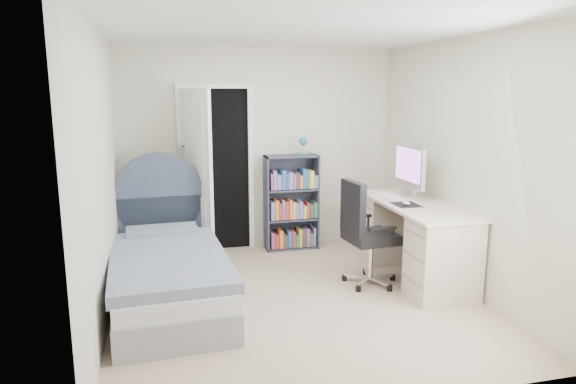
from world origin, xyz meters
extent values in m
cube|color=tan|center=(0.00, 0.00, -0.03)|extent=(3.40, 3.60, 0.05)
cube|color=white|center=(0.00, 0.00, 2.52)|extent=(3.40, 3.60, 0.05)
cube|color=beige|center=(0.00, 1.82, 1.25)|extent=(3.40, 0.05, 2.50)
cube|color=beige|center=(0.00, -1.82, 1.25)|extent=(3.40, 0.05, 2.50)
cube|color=beige|center=(-1.72, 0.00, 1.25)|extent=(0.05, 3.60, 2.50)
cube|color=beige|center=(1.72, 0.00, 1.25)|extent=(0.05, 3.60, 2.50)
cube|color=black|center=(-0.55, 1.80, 1.00)|extent=(0.80, 0.01, 2.00)
cube|color=white|center=(-0.98, 1.77, 1.00)|extent=(0.06, 0.06, 2.00)
cube|color=white|center=(-0.12, 1.77, 1.00)|extent=(0.06, 0.06, 2.00)
cube|color=white|center=(-0.55, 1.77, 2.03)|extent=(0.92, 0.06, 0.06)
cube|color=white|center=(-0.82, 1.39, 1.00)|extent=(0.30, 0.77, 2.00)
cube|color=gray|center=(-1.18, 0.16, 0.13)|extent=(1.10, 2.11, 0.27)
cube|color=silver|center=(-1.18, 0.16, 0.34)|extent=(1.07, 2.07, 0.16)
cube|color=gray|center=(-1.18, 0.06, 0.46)|extent=(1.12, 1.81, 0.10)
cube|color=gray|center=(-1.23, 0.90, 0.48)|extent=(0.76, 0.45, 0.12)
cube|color=#394458|center=(-1.25, 1.23, 0.41)|extent=(0.98, 0.12, 0.82)
cylinder|color=#394458|center=(-1.25, 1.23, 0.82)|extent=(0.98, 0.12, 0.98)
cylinder|color=tan|center=(-1.40, 1.44, 0.24)|extent=(0.04, 0.04, 0.49)
cylinder|color=tan|center=(-1.40, 1.77, 0.24)|extent=(0.04, 0.04, 0.49)
cylinder|color=tan|center=(-1.07, 1.44, 0.24)|extent=(0.04, 0.04, 0.49)
cylinder|color=tan|center=(-1.07, 1.77, 0.24)|extent=(0.04, 0.04, 0.49)
cube|color=tan|center=(-1.23, 1.60, 0.47)|extent=(0.39, 0.39, 0.03)
cube|color=tan|center=(-1.23, 1.60, 0.17)|extent=(0.35, 0.35, 0.02)
cube|color=#B24C33|center=(-1.28, 1.60, 0.50)|extent=(0.16, 0.22, 0.03)
cube|color=#3F598C|center=(-1.28, 1.60, 0.53)|extent=(0.15, 0.21, 0.03)
cube|color=#D8CC7F|center=(-1.28, 1.60, 0.56)|extent=(0.14, 0.20, 0.03)
cylinder|color=silver|center=(-0.99, 1.70, 0.01)|extent=(0.20, 0.20, 0.02)
cylinder|color=silver|center=(-0.99, 1.70, 0.69)|extent=(0.02, 0.02, 1.37)
sphere|color=silver|center=(-0.93, 1.66, 1.35)|extent=(0.08, 0.08, 0.08)
cube|color=#3B4051|center=(0.04, 1.60, 0.59)|extent=(0.02, 0.29, 1.19)
cube|color=#3B4051|center=(0.68, 1.60, 0.59)|extent=(0.02, 0.29, 1.19)
cube|color=#3B4051|center=(0.36, 1.60, 1.18)|extent=(0.67, 0.29, 0.02)
cube|color=#3B4051|center=(0.36, 1.60, 0.01)|extent=(0.67, 0.29, 0.02)
cube|color=#3B4051|center=(0.36, 1.74, 0.59)|extent=(0.67, 0.01, 1.19)
cube|color=#3B4051|center=(0.36, 1.60, 0.38)|extent=(0.63, 0.27, 0.02)
cube|color=#3B4051|center=(0.36, 1.60, 0.76)|extent=(0.63, 0.27, 0.02)
cylinder|color=teal|center=(0.50, 1.60, 1.20)|extent=(0.11, 0.11, 0.02)
cylinder|color=silver|center=(0.50, 1.60, 1.27)|extent=(0.02, 0.02, 0.15)
sphere|color=teal|center=(0.50, 1.57, 1.36)|extent=(0.10, 0.10, 0.10)
cube|color=#994C7F|center=(0.10, 1.58, 0.13)|extent=(0.04, 0.20, 0.20)
cube|color=#B23333|center=(0.15, 1.58, 0.12)|extent=(0.05, 0.20, 0.18)
cube|color=orange|center=(0.21, 1.58, 0.14)|extent=(0.05, 0.20, 0.22)
cube|color=#3F3F3F|center=(0.26, 1.58, 0.11)|extent=(0.05, 0.20, 0.17)
cube|color=#335999|center=(0.32, 1.58, 0.13)|extent=(0.05, 0.20, 0.21)
cube|color=#B23333|center=(0.37, 1.58, 0.13)|extent=(0.04, 0.20, 0.21)
cube|color=#337F4C|center=(0.41, 1.58, 0.11)|extent=(0.04, 0.20, 0.15)
cube|color=#D8BF4C|center=(0.46, 1.58, 0.14)|extent=(0.04, 0.20, 0.23)
cube|color=#3F3F3F|center=(0.50, 1.58, 0.15)|extent=(0.04, 0.20, 0.24)
cube|color=#994C7F|center=(0.55, 1.58, 0.14)|extent=(0.05, 0.20, 0.23)
cube|color=#337F4C|center=(0.60, 1.58, 0.11)|extent=(0.04, 0.20, 0.17)
cube|color=#7F72B2|center=(0.64, 1.58, 0.15)|extent=(0.03, 0.20, 0.24)
cube|color=#7F72B2|center=(0.10, 1.58, 0.51)|extent=(0.05, 0.20, 0.22)
cube|color=orange|center=(0.15, 1.58, 0.52)|extent=(0.05, 0.20, 0.24)
cube|color=#B23333|center=(0.20, 1.58, 0.50)|extent=(0.03, 0.20, 0.20)
cube|color=#7F72B2|center=(0.23, 1.58, 0.52)|extent=(0.03, 0.20, 0.24)
cube|color=#B23333|center=(0.28, 1.58, 0.51)|extent=(0.05, 0.20, 0.22)
cube|color=orange|center=(0.33, 1.58, 0.52)|extent=(0.03, 0.20, 0.24)
cube|color=#D8BF4C|center=(0.37, 1.58, 0.50)|extent=(0.04, 0.20, 0.21)
cube|color=#7F72B2|center=(0.41, 1.58, 0.50)|extent=(0.04, 0.20, 0.20)
cube|color=#7F72B2|center=(0.46, 1.58, 0.51)|extent=(0.04, 0.20, 0.22)
cube|color=#D8BF4C|center=(0.51, 1.58, 0.48)|extent=(0.05, 0.20, 0.16)
cube|color=#B23333|center=(0.56, 1.58, 0.50)|extent=(0.03, 0.20, 0.19)
cube|color=#3F3F3F|center=(0.60, 1.58, 0.49)|extent=(0.05, 0.20, 0.17)
cube|color=#337F4C|center=(0.65, 1.58, 0.50)|extent=(0.04, 0.20, 0.20)
cube|color=#994C7F|center=(0.09, 1.58, 0.88)|extent=(0.02, 0.20, 0.20)
cube|color=#7F72B2|center=(0.13, 1.58, 0.90)|extent=(0.04, 0.20, 0.23)
cube|color=#7F72B2|center=(0.18, 1.58, 0.87)|extent=(0.05, 0.20, 0.18)
cube|color=#335999|center=(0.24, 1.58, 0.90)|extent=(0.06, 0.20, 0.24)
cube|color=#335999|center=(0.29, 1.58, 0.88)|extent=(0.02, 0.20, 0.20)
cube|color=#7F72B2|center=(0.33, 1.58, 0.88)|extent=(0.05, 0.20, 0.21)
cube|color=#994C7F|center=(0.38, 1.58, 0.88)|extent=(0.04, 0.20, 0.19)
cube|color=#3F3F3F|center=(0.42, 1.58, 0.88)|extent=(0.04, 0.20, 0.20)
cube|color=orange|center=(0.46, 1.58, 0.86)|extent=(0.03, 0.20, 0.17)
cube|color=#335999|center=(0.51, 1.58, 0.90)|extent=(0.05, 0.20, 0.24)
cube|color=#337F4C|center=(0.55, 1.58, 0.90)|extent=(0.03, 0.20, 0.23)
cube|color=#D8BF4C|center=(0.60, 1.58, 0.89)|extent=(0.05, 0.20, 0.22)
cube|color=#7F72B2|center=(0.65, 1.58, 0.86)|extent=(0.05, 0.20, 0.16)
cube|color=beige|center=(1.36, 0.27, 0.80)|extent=(0.67, 1.68, 0.03)
cube|color=beige|center=(1.36, -0.33, 0.39)|extent=(0.62, 0.45, 0.79)
cube|color=beige|center=(1.36, 0.86, 0.39)|extent=(0.62, 0.45, 0.79)
cube|color=silver|center=(1.48, 0.60, 0.82)|extent=(0.18, 0.18, 0.01)
cube|color=silver|center=(1.51, 0.60, 0.95)|extent=(0.03, 0.07, 0.25)
cube|color=silver|center=(1.45, 0.60, 1.15)|extent=(0.05, 0.63, 0.45)
cube|color=#CC60E9|center=(1.43, 0.60, 1.18)|extent=(0.00, 0.56, 0.36)
cube|color=white|center=(1.23, 0.60, 0.83)|extent=(0.15, 0.45, 0.02)
cube|color=black|center=(1.23, 0.21, 0.82)|extent=(0.25, 0.29, 0.00)
ellipsoid|color=white|center=(1.23, 0.21, 0.84)|extent=(0.07, 0.11, 0.03)
cube|color=silver|center=(0.99, 0.22, 0.06)|extent=(0.28, 0.07, 0.02)
cylinder|color=black|center=(1.12, 0.23, 0.03)|extent=(0.06, 0.06, 0.06)
cube|color=silver|center=(0.88, 0.34, 0.06)|extent=(0.10, 0.28, 0.02)
cylinder|color=black|center=(0.91, 0.47, 0.03)|extent=(0.06, 0.06, 0.06)
cube|color=silver|center=(0.74, 0.27, 0.06)|extent=(0.26, 0.18, 0.02)
cylinder|color=black|center=(0.62, 0.34, 0.03)|extent=(0.06, 0.06, 0.06)
cube|color=silver|center=(0.75, 0.12, 0.06)|extent=(0.23, 0.22, 0.02)
cylinder|color=black|center=(0.65, 0.03, 0.03)|extent=(0.06, 0.06, 0.06)
cube|color=silver|center=(0.91, 0.08, 0.06)|extent=(0.15, 0.27, 0.02)
cylinder|color=black|center=(0.96, -0.04, 0.03)|extent=(0.06, 0.06, 0.06)
cylinder|color=silver|center=(0.85, 0.20, 0.27)|extent=(0.05, 0.05, 0.42)
cube|color=black|center=(0.85, 0.20, 0.50)|extent=(0.52, 0.52, 0.09)
cube|color=black|center=(0.64, 0.18, 0.82)|extent=(0.11, 0.44, 0.55)
cube|color=black|center=(0.86, -0.05, 0.66)|extent=(0.30, 0.07, 0.03)
cube|color=black|center=(0.81, 0.46, 0.66)|extent=(0.30, 0.07, 0.03)
camera|label=1|loc=(-1.19, -4.51, 1.97)|focal=32.00mm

